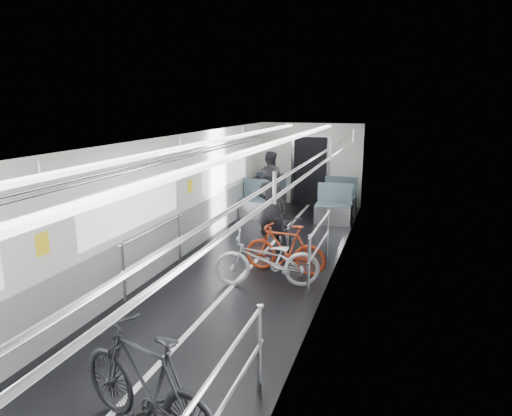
{
  "coord_description": "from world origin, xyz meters",
  "views": [
    {
      "loc": [
        2.55,
        -6.17,
        3.01
      ],
      "look_at": [
        0.0,
        1.77,
        1.05
      ],
      "focal_mm": 32.0,
      "sensor_mm": 36.0,
      "label": 1
    }
  ],
  "objects": [
    {
      "name": "person_standing",
      "position": [
        0.07,
        2.59,
        0.89
      ],
      "size": [
        0.7,
        0.52,
        1.77
      ],
      "primitive_type": "imported",
      "rotation": [
        0.0,
        0.0,
        2.98
      ],
      "color": "black",
      "rests_on": "floor"
    },
    {
      "name": "car_shell",
      "position": [
        0.0,
        1.78,
        1.13
      ],
      "size": [
        3.02,
        14.01,
        2.41
      ],
      "color": "black",
      "rests_on": "ground"
    },
    {
      "name": "bike_right_near",
      "position": [
        0.52,
        -3.03,
        0.54
      ],
      "size": [
        1.88,
        1.07,
        1.09
      ],
      "primitive_type": "imported",
      "rotation": [
        0.0,
        0.0,
        -1.9
      ],
      "color": "black",
      "rests_on": "floor"
    },
    {
      "name": "person_seated",
      "position": [
        -0.95,
        5.97,
        0.83
      ],
      "size": [
        0.85,
        0.68,
        1.66
      ],
      "primitive_type": "imported",
      "rotation": [
        0.0,
        0.0,
        3.21
      ],
      "color": "#2D2930",
      "rests_on": "floor"
    },
    {
      "name": "bike_aisle",
      "position": [
        0.39,
        2.49,
        0.41
      ],
      "size": [
        1.04,
        1.67,
        0.83
      ],
      "primitive_type": "imported",
      "rotation": [
        0.0,
        0.0,
        0.34
      ],
      "color": "black",
      "rests_on": "floor"
    },
    {
      "name": "bike_right_far",
      "position": [
        0.68,
        1.35,
        0.45
      ],
      "size": [
        1.53,
        0.53,
        0.9
      ],
      "primitive_type": "imported",
      "rotation": [
        0.0,
        0.0,
        -1.64
      ],
      "color": "#9A2D13",
      "rests_on": "floor"
    },
    {
      "name": "bike_right_mid",
      "position": [
        0.55,
        0.67,
        0.46
      ],
      "size": [
        1.85,
        1.06,
        0.92
      ],
      "primitive_type": "imported",
      "rotation": [
        0.0,
        0.0,
        -1.29
      ],
      "color": "#BAB9BF",
      "rests_on": "floor"
    }
  ]
}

